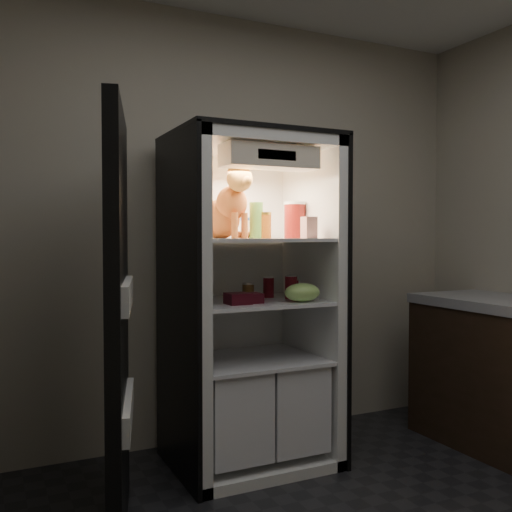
{
  "coord_description": "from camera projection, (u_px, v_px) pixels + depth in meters",
  "views": [
    {
      "loc": [
        -1.37,
        -1.59,
        1.3
      ],
      "look_at": [
        0.02,
        1.32,
        1.19
      ],
      "focal_mm": 40.0,
      "sensor_mm": 36.0,
      "label": 1
    }
  ],
  "objects": [
    {
      "name": "room_shell",
      "position": [
        412.0,
        146.0,
        2.01
      ],
      "size": [
        3.6,
        3.6,
        3.6
      ],
      "color": "white",
      "rests_on": "floor"
    },
    {
      "name": "refrigerator",
      "position": [
        248.0,
        324.0,
        3.29
      ],
      "size": [
        0.9,
        0.72,
        1.88
      ],
      "color": "white",
      "rests_on": "floor"
    },
    {
      "name": "fridge_door",
      "position": [
        119.0,
        324.0,
        2.5
      ],
      "size": [
        0.28,
        0.86,
        1.85
      ],
      "rotation": [
        0.0,
        0.0,
        -0.26
      ],
      "color": "black",
      "rests_on": "floor"
    },
    {
      "name": "tabby_cat",
      "position": [
        227.0,
        210.0,
        3.2
      ],
      "size": [
        0.39,
        0.42,
        0.43
      ],
      "rotation": [
        0.0,
        0.0,
        0.25
      ],
      "color": "#C14D18",
      "rests_on": "refrigerator"
    },
    {
      "name": "parmesan_shaker",
      "position": [
        256.0,
        220.0,
        3.23
      ],
      "size": [
        0.08,
        0.08,
        0.2
      ],
      "color": "green",
      "rests_on": "refrigerator"
    },
    {
      "name": "mayo_tub",
      "position": [
        248.0,
        228.0,
        3.39
      ],
      "size": [
        0.09,
        0.09,
        0.12
      ],
      "color": "white",
      "rests_on": "refrigerator"
    },
    {
      "name": "salsa_jar",
      "position": [
        264.0,
        225.0,
        3.25
      ],
      "size": [
        0.08,
        0.08,
        0.15
      ],
      "color": "maroon",
      "rests_on": "refrigerator"
    },
    {
      "name": "pepper_jar",
      "position": [
        295.0,
        220.0,
        3.4
      ],
      "size": [
        0.13,
        0.13,
        0.22
      ],
      "color": "maroon",
      "rests_on": "refrigerator"
    },
    {
      "name": "cream_carton",
      "position": [
        309.0,
        227.0,
        3.17
      ],
      "size": [
        0.07,
        0.07,
        0.12
      ],
      "primitive_type": "cube",
      "color": "white",
      "rests_on": "refrigerator"
    },
    {
      "name": "soda_can_a",
      "position": [
        269.0,
        287.0,
        3.35
      ],
      "size": [
        0.07,
        0.07,
        0.12
      ],
      "color": "black",
      "rests_on": "refrigerator"
    },
    {
      "name": "soda_can_b",
      "position": [
        291.0,
        287.0,
        3.3
      ],
      "size": [
        0.07,
        0.07,
        0.13
      ],
      "color": "black",
      "rests_on": "refrigerator"
    },
    {
      "name": "soda_can_c",
      "position": [
        294.0,
        289.0,
        3.31
      ],
      "size": [
        0.06,
        0.06,
        0.11
      ],
      "color": "black",
      "rests_on": "refrigerator"
    },
    {
      "name": "condiment_jar",
      "position": [
        248.0,
        291.0,
        3.27
      ],
      "size": [
        0.07,
        0.07,
        0.09
      ],
      "color": "#513517",
      "rests_on": "refrigerator"
    },
    {
      "name": "grape_bag",
      "position": [
        302.0,
        292.0,
        3.13
      ],
      "size": [
        0.21,
        0.15,
        0.1
      ],
      "primitive_type": "ellipsoid",
      "color": "#8ABF59",
      "rests_on": "refrigerator"
    },
    {
      "name": "berry_box_left",
      "position": [
        238.0,
        299.0,
        3.02
      ],
      "size": [
        0.12,
        0.12,
        0.06
      ],
      "primitive_type": "cube",
      "color": "#440B11",
      "rests_on": "refrigerator"
    },
    {
      "name": "berry_box_right",
      "position": [
        251.0,
        298.0,
        3.08
      ],
      "size": [
        0.11,
        0.11,
        0.05
      ],
      "primitive_type": "cube",
      "color": "#440B11",
      "rests_on": "refrigerator"
    }
  ]
}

